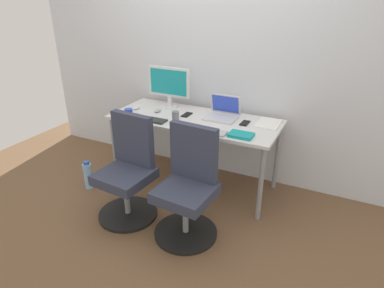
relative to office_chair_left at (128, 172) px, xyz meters
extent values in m
plane|color=brown|center=(0.31, 0.72, -0.42)|extent=(5.28, 5.28, 0.00)
cube|color=silver|center=(0.31, 1.16, 0.88)|extent=(4.40, 0.04, 2.60)
cube|color=silver|center=(0.31, 0.72, 0.31)|extent=(1.69, 0.71, 0.03)
cylinder|color=gray|center=(-0.49, 0.42, -0.06)|extent=(0.04, 0.04, 0.72)
cylinder|color=gray|center=(1.11, 0.42, -0.06)|extent=(0.04, 0.04, 0.72)
cylinder|color=gray|center=(-0.49, 1.03, -0.06)|extent=(0.04, 0.04, 0.72)
cylinder|color=gray|center=(1.11, 1.03, -0.06)|extent=(0.04, 0.04, 0.72)
cylinder|color=black|center=(0.01, -0.06, -0.41)|extent=(0.54, 0.54, 0.03)
cylinder|color=gray|center=(0.01, -0.06, -0.22)|extent=(0.05, 0.05, 0.34)
cube|color=#33384C|center=(0.01, -0.06, -0.01)|extent=(0.48, 0.48, 0.09)
cube|color=#33384C|center=(-0.01, 0.12, 0.28)|extent=(0.42, 0.11, 0.48)
cylinder|color=black|center=(0.61, -0.06, -0.41)|extent=(0.54, 0.54, 0.03)
cylinder|color=gray|center=(0.61, -0.06, -0.22)|extent=(0.05, 0.05, 0.34)
cube|color=#33384C|center=(0.61, -0.06, -0.01)|extent=(0.47, 0.47, 0.09)
cube|color=#33384C|center=(0.60, 0.12, 0.28)|extent=(0.42, 0.10, 0.48)
cylinder|color=#8CBFF2|center=(-0.65, 0.15, -0.28)|extent=(0.09, 0.09, 0.28)
cylinder|color=#2D59B2|center=(-0.65, 0.15, -0.13)|extent=(0.06, 0.06, 0.03)
cylinder|color=silver|center=(-0.09, 0.94, 0.34)|extent=(0.18, 0.18, 0.01)
cylinder|color=silver|center=(-0.09, 0.94, 0.40)|extent=(0.04, 0.04, 0.11)
cube|color=silver|center=(-0.09, 0.94, 0.61)|extent=(0.48, 0.03, 0.31)
cube|color=teal|center=(-0.09, 0.92, 0.61)|extent=(0.43, 0.00, 0.26)
cube|color=silver|center=(0.55, 0.80, 0.34)|extent=(0.31, 0.22, 0.02)
cube|color=silver|center=(0.55, 0.94, 0.45)|extent=(0.31, 0.06, 0.21)
cube|color=blue|center=(0.55, 0.94, 0.45)|extent=(0.28, 0.05, 0.17)
cube|color=#2D2D2D|center=(-0.06, 0.48, 0.34)|extent=(0.34, 0.12, 0.02)
cube|color=#B7B7B7|center=(0.58, 0.45, 0.34)|extent=(0.34, 0.12, 0.02)
ellipsoid|color=silver|center=(-0.37, 0.70, 0.35)|extent=(0.06, 0.10, 0.03)
ellipsoid|color=#B7B7B7|center=(-0.12, 0.73, 0.35)|extent=(0.06, 0.10, 0.03)
cylinder|color=blue|center=(-0.29, 0.45, 0.38)|extent=(0.08, 0.08, 0.09)
cylinder|color=slate|center=(0.19, 0.56, 0.38)|extent=(0.07, 0.07, 0.10)
cube|color=black|center=(0.20, 0.77, 0.33)|extent=(0.07, 0.14, 0.01)
cube|color=black|center=(0.81, 0.80, 0.33)|extent=(0.07, 0.14, 0.01)
cube|color=teal|center=(0.88, 0.49, 0.34)|extent=(0.21, 0.15, 0.03)
cube|color=white|center=(1.02, 0.89, 0.34)|extent=(0.21, 0.30, 0.01)
camera|label=1|loc=(1.67, -2.10, 1.48)|focal=31.25mm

